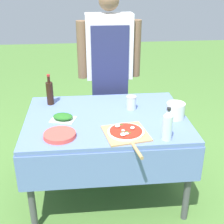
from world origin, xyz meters
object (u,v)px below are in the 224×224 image
at_px(person_cook, 109,63).
at_px(pizza_on_peel, 126,133).
at_px(oil_bottle, 50,93).
at_px(herb_container, 63,117).
at_px(mixing_tub, 176,111).
at_px(plate_stack, 60,135).
at_px(prep_table, 106,126).
at_px(water_bottle, 168,125).
at_px(sauce_jar, 131,103).

bearing_deg(person_cook, pizza_on_peel, 91.44).
xyz_separation_m(oil_bottle, herb_container, (0.12, -0.32, -0.08)).
xyz_separation_m(pizza_on_peel, mixing_tub, (0.42, 0.24, 0.05)).
relative_size(pizza_on_peel, plate_stack, 2.18).
distance_m(person_cook, mixing_tub, 0.92).
xyz_separation_m(person_cook, plate_stack, (-0.44, -1.00, -0.23)).
distance_m(prep_table, pizza_on_peel, 0.35).
bearing_deg(mixing_tub, pizza_on_peel, -150.82).
height_order(water_bottle, plate_stack, water_bottle).
height_order(prep_table, water_bottle, water_bottle).
xyz_separation_m(pizza_on_peel, oil_bottle, (-0.58, 0.61, 0.09)).
bearing_deg(mixing_tub, sauce_jar, 147.67).
bearing_deg(prep_table, herb_container, -176.60).
bearing_deg(sauce_jar, plate_stack, -143.62).
relative_size(mixing_tub, sauce_jar, 1.26).
bearing_deg(person_cook, sauce_jar, 102.76).
distance_m(pizza_on_peel, oil_bottle, 0.85).
relative_size(water_bottle, sauce_jar, 2.09).
relative_size(water_bottle, herb_container, 1.11).
distance_m(person_cook, oil_bottle, 0.70).
height_order(prep_table, sauce_jar, sauce_jar).
height_order(oil_bottle, sauce_jar, oil_bottle).
xyz_separation_m(pizza_on_peel, sauce_jar, (0.10, 0.44, 0.04)).
bearing_deg(mixing_tub, oil_bottle, 159.50).
bearing_deg(prep_table, water_bottle, -45.85).
bearing_deg(herb_container, oil_bottle, 110.52).
xyz_separation_m(person_cook, oil_bottle, (-0.55, -0.41, -0.13)).
bearing_deg(sauce_jar, water_bottle, -72.58).
xyz_separation_m(person_cook, sauce_jar, (0.13, -0.58, -0.19)).
height_order(oil_bottle, herb_container, oil_bottle).
height_order(person_cook, oil_bottle, person_cook).
height_order(pizza_on_peel, oil_bottle, oil_bottle).
xyz_separation_m(person_cook, water_bottle, (0.30, -1.11, -0.13)).
bearing_deg(sauce_jar, prep_table, -149.52).
relative_size(pizza_on_peel, water_bottle, 2.10).
relative_size(oil_bottle, sauce_jar, 2.35).
bearing_deg(water_bottle, prep_table, 134.15).
bearing_deg(plate_stack, sauce_jar, 36.38).
height_order(person_cook, pizza_on_peel, person_cook).
distance_m(herb_container, plate_stack, 0.27).
height_order(person_cook, sauce_jar, person_cook).
bearing_deg(herb_container, prep_table, 3.40).
bearing_deg(person_cook, water_bottle, 104.90).
height_order(prep_table, herb_container, herb_container).
relative_size(prep_table, sauce_jar, 11.25).
bearing_deg(water_bottle, sauce_jar, 107.42).
bearing_deg(prep_table, oil_bottle, 146.72).
relative_size(prep_table, oil_bottle, 4.79).
distance_m(water_bottle, plate_stack, 0.76).
bearing_deg(plate_stack, water_bottle, -8.28).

